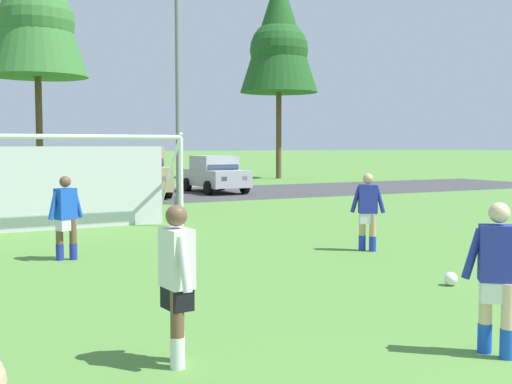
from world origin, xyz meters
The scene contains 14 objects.
ground_plane centered at (0.00, 15.00, 0.00)m, with size 400.00×400.00×0.00m, color #518438.
parking_lot_strip centered at (0.00, 25.56, 0.00)m, with size 52.00×8.40×0.01m, color #3D3D3F.
soccer_ball centered at (1.92, 5.87, 0.11)m, with size 0.22×0.22×0.22m.
soccer_goal centered at (-2.98, 15.41, 1.29)m, with size 7.48×2.18×2.57m.
player_striker_near centered at (-3.08, 11.01, 0.82)m, with size 0.73×0.38×1.64m.
player_midfield_center centered at (2.79, 9.19, 0.82)m, with size 0.65×0.49×1.64m.
player_defender_far centered at (-0.13, 3.11, 0.82)m, with size 0.58×0.59×1.64m.
player_winger_left centered at (-3.24, 4.39, 0.82)m, with size 0.28×0.74×1.64m.
parked_car_slot_left centered at (-0.84, 24.41, 0.88)m, with size 2.19×4.28×1.72m.
parked_car_slot_center_left centered at (2.60, 25.22, 1.11)m, with size 2.31×4.69×2.16m.
parked_car_slot_center centered at (6.57, 25.86, 0.88)m, with size 2.04×4.20×1.72m.
tree_center_back centered at (0.01, 34.39, 9.69)m, with size 5.28×5.28×14.07m.
tree_mid_right centered at (15.35, 35.40, 9.36)m, with size 5.10×5.10×13.60m.
street_lamp centered at (3.11, 20.98, 4.30)m, with size 2.00×0.32×8.31m.
Camera 1 is at (-5.45, -1.65, 2.24)m, focal length 44.92 mm.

